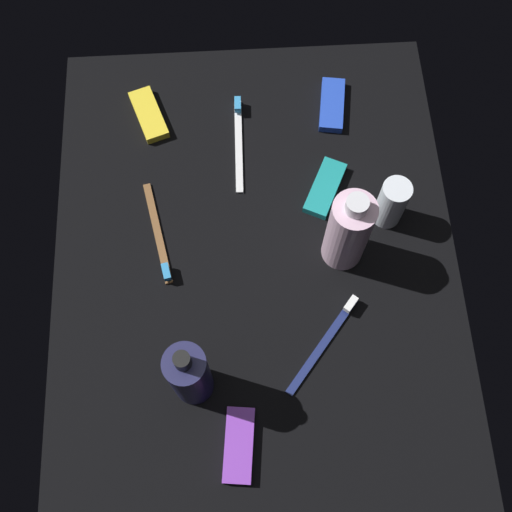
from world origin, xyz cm
name	(u,v)px	position (x,y,z in cm)	size (l,w,h in cm)	color
ground_plane	(256,264)	(0.00, 0.00, -0.60)	(84.00, 64.00, 1.20)	black
lotion_bottle	(189,375)	(18.74, -10.13, 7.88)	(5.74, 5.74, 18.09)	#1D1E45
bodywash_bottle	(348,231)	(-1.20, 13.75, 8.05)	(6.49, 6.49, 17.72)	silver
deodorant_stick	(392,203)	(-6.99, 21.64, 4.85)	(4.58, 4.58, 9.70)	silver
toothbrush_white	(239,139)	(-22.65, -1.71, 0.61)	(18.03, 1.70, 2.10)	white
toothbrush_brown	(159,238)	(-4.98, -15.34, 0.61)	(17.87, 4.84, 2.10)	brown
toothbrush_navy	(327,339)	(13.02, 9.97, 0.61)	(14.72, 12.29, 2.10)	navy
snack_bar_teal	(325,188)	(-12.33, 12.13, 0.75)	(10.40, 4.00, 1.50)	teal
snack_bar_blue	(332,105)	(-28.50, 14.93, 0.75)	(10.40, 4.00, 1.50)	blue
snack_bar_yellow	(149,115)	(-28.30, -17.04, 0.75)	(10.40, 4.00, 1.50)	yellow
snack_bar_purple	(239,445)	(27.71, -4.00, 0.75)	(10.40, 4.00, 1.50)	purple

